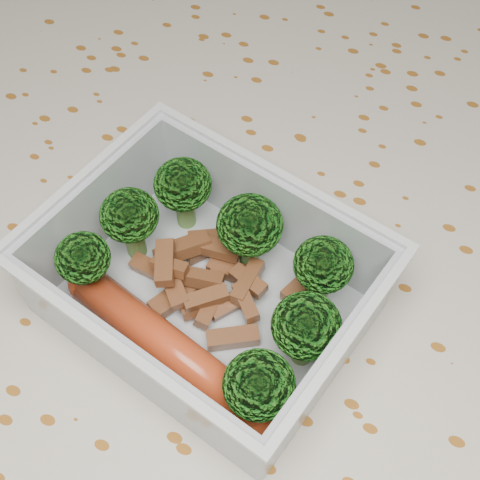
% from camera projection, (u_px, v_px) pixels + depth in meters
% --- Properties ---
extents(dining_table, '(1.40, 0.90, 0.75)m').
position_uv_depth(dining_table, '(240.00, 327.00, 0.53)').
color(dining_table, brown).
rests_on(dining_table, ground).
extents(tablecloth, '(1.46, 0.96, 0.19)m').
position_uv_depth(tablecloth, '(240.00, 296.00, 0.49)').
color(tablecloth, beige).
rests_on(tablecloth, dining_table).
extents(lunch_container, '(0.22, 0.19, 0.07)m').
position_uv_depth(lunch_container, '(207.00, 290.00, 0.42)').
color(lunch_container, silver).
rests_on(lunch_container, tablecloth).
extents(broccoli_florets, '(0.18, 0.15, 0.06)m').
position_uv_depth(broccoli_florets, '(225.00, 266.00, 0.40)').
color(broccoli_florets, '#608C3F').
rests_on(broccoli_florets, lunch_container).
extents(meat_pile, '(0.12, 0.09, 0.03)m').
position_uv_depth(meat_pile, '(207.00, 281.00, 0.43)').
color(meat_pile, brown).
rests_on(meat_pile, lunch_container).
extents(sausage, '(0.16, 0.06, 0.03)m').
position_uv_depth(sausage, '(169.00, 348.00, 0.40)').
color(sausage, '#B83C1A').
rests_on(sausage, lunch_container).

